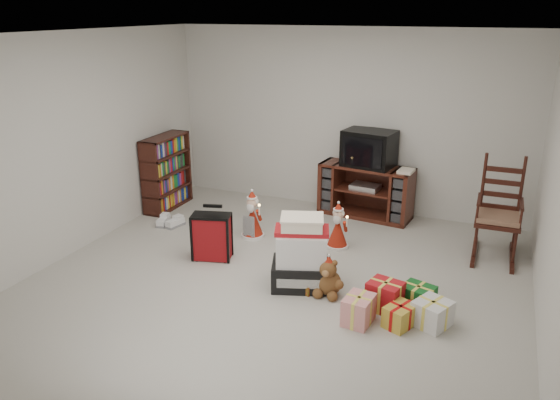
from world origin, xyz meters
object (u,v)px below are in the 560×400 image
Objects in this scene: bookshelf at (167,174)px; crt_television at (369,148)px; santa_figurine at (338,230)px; red_suitcase at (212,237)px; mrs_claus_figurine at (252,219)px; tv_stand at (366,191)px; rocking_chair at (497,222)px; gift_cluster at (402,306)px; sneaker_pair at (169,222)px; teddy_bear at (328,279)px; gift_pile at (302,257)px.

crt_television is at bearing 15.23° from bookshelf.
santa_figurine is (2.66, -0.43, -0.28)m from bookshelf.
mrs_claus_figurine is (0.16, 0.75, -0.04)m from red_suitcase.
tv_stand is at bearing 15.10° from bookshelf.
bookshelf reaches higher than mrs_claus_figurine.
mrs_claus_figurine is at bearing -124.89° from tv_stand.
rocking_chair is 1.36× the size of gift_cluster.
bookshelf is 2.71m from santa_figurine.
bookshelf is 1.83× the size of santa_figurine.
rocking_chair is 2.89m from mrs_claus_figurine.
mrs_claus_figurine is (-2.82, -0.59, -0.18)m from rocking_chair.
teddy_bear is at bearing -22.84° from sneaker_pair.
red_suitcase is at bearing 168.91° from teddy_bear.
sneaker_pair is at bearing -176.20° from mrs_claus_figurine.
mrs_claus_figurine is at bearing 149.68° from gift_cluster.
crt_television is (2.72, 0.74, 0.45)m from bookshelf.
santa_figurine is at bearing -82.74° from crt_television.
rocking_chair is (1.70, -0.67, 0.06)m from tv_stand.
bookshelf is 1.66× the size of red_suitcase.
rocking_chair is 1.97m from gift_cluster.
crt_television reaches higher than gift_pile.
rocking_chair reaches higher than santa_figurine.
tv_stand is 2.27× the size of santa_figurine.
crt_television reaches higher than gift_cluster.
sneaker_pair is (-2.30, -1.34, -0.31)m from tv_stand.
tv_stand is at bearing -130.42° from crt_television.
rocking_chair is at bearing 21.92° from gift_pile.
gift_pile is 1.12m from gift_cluster.
gift_pile is 1.31× the size of santa_figurine.
bookshelf is at bearing 151.65° from teddy_bear.
crt_television is (-0.95, 2.49, 0.82)m from gift_cluster.
gift_pile is at bearing -139.91° from rocking_chair.
crt_television reaches higher than sneaker_pair.
sneaker_pair is (-1.18, -0.08, -0.19)m from mrs_claus_figurine.
mrs_claus_figurine is 0.85× the size of crt_television.
sneaker_pair is at bearing 139.05° from gift_pile.
rocking_chair reaches higher than tv_stand.
rocking_chair reaches higher than bookshelf.
sneaker_pair is (-2.50, 0.96, -0.12)m from teddy_bear.
red_suitcase is 1.51m from teddy_bear.
santa_figurine is 1.66m from gift_cluster.
crt_television is (2.31, 1.35, 0.91)m from sneaker_pair.
rocking_chair is at bearing 47.37° from teddy_bear.
crt_television reaches higher than red_suitcase.
gift_pile is 1.03× the size of crt_television.
bookshelf is 1.39× the size of gift_pile.
red_suitcase is 2.29m from gift_cluster.
red_suitcase reaches higher than sneaker_pair.
crt_television reaches higher than mrs_claus_figurine.
teddy_bear is 0.67× the size of santa_figurine.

